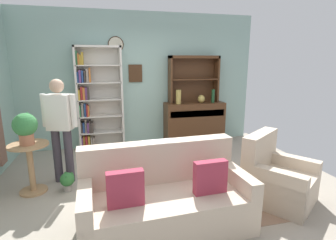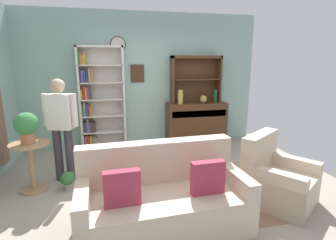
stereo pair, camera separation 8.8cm
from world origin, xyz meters
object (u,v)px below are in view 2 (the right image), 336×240
at_px(potted_plant_small, 68,179).
at_px(coffee_table, 160,167).
at_px(bottle_wine, 215,96).
at_px(plant_stand, 31,162).
at_px(vase_round, 203,99).
at_px(person_reading, 61,123).
at_px(sideboard, 196,121).
at_px(book_stack, 156,160).
at_px(couch_floral, 163,200).
at_px(armchair_floral, 276,181).
at_px(bookshelf, 99,100).
at_px(sideboard_hutch, 196,73).
at_px(potted_plant_large, 26,126).
at_px(vase_tall, 180,97).

relative_size(potted_plant_small, coffee_table, 0.34).
distance_m(bottle_wine, plant_stand, 3.72).
distance_m(vase_round, person_reading, 2.98).
bearing_deg(sideboard, book_stack, -122.66).
height_order(couch_floral, armchair_floral, couch_floral).
relative_size(bookshelf, plant_stand, 2.97).
bearing_deg(person_reading, couch_floral, -49.44).
relative_size(bottle_wine, person_reading, 0.19).
height_order(sideboard_hutch, armchair_floral, sideboard_hutch).
distance_m(couch_floral, potted_plant_small, 1.61).
relative_size(sideboard_hutch, vase_round, 6.47).
xyz_separation_m(bookshelf, potted_plant_large, (-0.89, -1.70, -0.07)).
bearing_deg(potted_plant_large, couch_floral, -35.68).
relative_size(armchair_floral, person_reading, 0.69).
distance_m(armchair_floral, coffee_table, 1.55).
relative_size(armchair_floral, potted_plant_small, 3.96).
bearing_deg(vase_round, armchair_floral, -88.02).
distance_m(vase_tall, armchair_floral, 2.71).
height_order(plant_stand, book_stack, plant_stand).
distance_m(sideboard, person_reading, 2.92).
xyz_separation_m(bookshelf, sideboard_hutch, (2.07, 0.02, 0.53)).
bearing_deg(vase_round, person_reading, -154.78).
height_order(potted_plant_large, potted_plant_small, potted_plant_large).
distance_m(couch_floral, person_reading, 2.00).
bearing_deg(sideboard, bookshelf, 177.63).
relative_size(armchair_floral, potted_plant_large, 2.49).
height_order(bottle_wine, couch_floral, bottle_wine).
bearing_deg(potted_plant_large, sideboard_hutch, 30.23).
bearing_deg(potted_plant_small, armchair_floral, -19.05).
bearing_deg(person_reading, bookshelf, 70.79).
bearing_deg(sideboard_hutch, coffee_table, -119.84).
bearing_deg(coffee_table, vase_round, 55.25).
xyz_separation_m(potted_plant_large, coffee_table, (1.75, -0.38, -0.60)).
distance_m(vase_round, book_stack, 2.38).
distance_m(armchair_floral, plant_stand, 3.33).
xyz_separation_m(bottle_wine, potted_plant_small, (-2.87, -1.59, -0.91)).
height_order(armchair_floral, book_stack, armchair_floral).
bearing_deg(bookshelf, vase_tall, -5.65).
xyz_separation_m(vase_tall, bottle_wine, (0.78, -0.01, -0.00)).
bearing_deg(potted_plant_small, sideboard_hutch, 35.70).
relative_size(armchair_floral, coffee_table, 1.34).
relative_size(bottle_wine, potted_plant_large, 0.68).
bearing_deg(bottle_wine, bookshelf, 175.93).
relative_size(sideboard_hutch, plant_stand, 1.55).
relative_size(vase_tall, vase_round, 1.74).
bearing_deg(armchair_floral, book_stack, 155.18).
xyz_separation_m(bookshelf, couch_floral, (0.74, -2.87, -0.72)).
height_order(potted_plant_large, person_reading, person_reading).
relative_size(sideboard_hutch, potted_plant_small, 4.07).
bearing_deg(potted_plant_large, potted_plant_small, -7.63).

